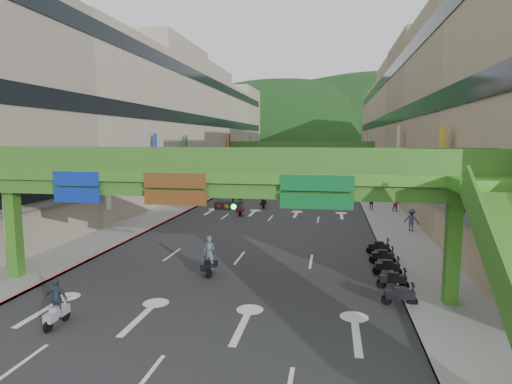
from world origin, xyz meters
name	(u,v)px	position (x,y,z in m)	size (l,w,h in m)	color
ground	(169,349)	(0.00, 0.00, 0.00)	(320.00, 320.00, 0.00)	black
road_slab	(293,189)	(0.00, 50.00, 0.01)	(18.00, 140.00, 0.02)	#28282B
sidewalk_left	(222,187)	(-11.00, 50.00, 0.07)	(4.00, 140.00, 0.15)	gray
sidewalk_right	(368,190)	(11.00, 50.00, 0.07)	(4.00, 140.00, 0.15)	gray
curb_left	(234,188)	(-9.10, 50.00, 0.09)	(0.20, 140.00, 0.18)	#CC5959
curb_right	(355,190)	(9.10, 50.00, 0.09)	(0.20, 140.00, 0.18)	gray
building_row_left	(172,126)	(-18.93, 50.00, 9.46)	(12.80, 95.00, 19.00)	#9E937F
building_row_right	(429,125)	(18.93, 50.00, 9.46)	(12.80, 95.00, 19.00)	gray
overpass_near	(228,189)	(0.93, 5.38, 5.21)	(28.00, 12.27, 7.10)	#4C9E2D
overpass_far	(301,151)	(0.00, 65.00, 5.40)	(28.00, 2.20, 7.10)	#4C9E2D
hill_left	(280,158)	(-15.00, 160.00, 0.00)	(168.00, 140.00, 112.00)	#1C4419
hill_right	(377,156)	(25.00, 180.00, 0.00)	(208.00, 176.00, 128.00)	#1C4419
bunting_string	(276,154)	(0.00, 30.00, 5.96)	(26.00, 0.36, 0.47)	black
scooter_rider_near	(209,257)	(-0.93, 8.40, 1.05)	(0.80, 1.57, 2.20)	black
scooter_rider_mid	(264,199)	(-1.61, 31.82, 1.03)	(0.89, 1.60, 2.01)	black
scooter_rider_left	(56,303)	(-5.12, 1.00, 0.99)	(0.96, 1.60, 1.98)	#94939A
scooter_rider_far	(240,205)	(-3.13, 26.80, 1.02)	(0.90, 1.59, 2.02)	maroon
parked_scooter_row	(387,267)	(8.77, 10.00, 0.52)	(1.60, 9.35, 1.08)	black
car_silver	(265,181)	(-5.24, 55.82, 0.67)	(1.42, 4.07, 1.34)	#ABABB2
car_yellow	(308,180)	(1.77, 58.63, 0.63)	(1.48, 3.68, 1.25)	gold
pedestrian_red	(396,205)	(12.20, 31.06, 0.83)	(0.81, 0.63, 1.67)	#9E183E
pedestrian_dark	(371,204)	(9.80, 31.88, 0.76)	(0.89, 0.37, 1.51)	black
pedestrian_blue	(411,222)	(12.04, 21.61, 0.91)	(0.85, 0.55, 1.82)	#333C5D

